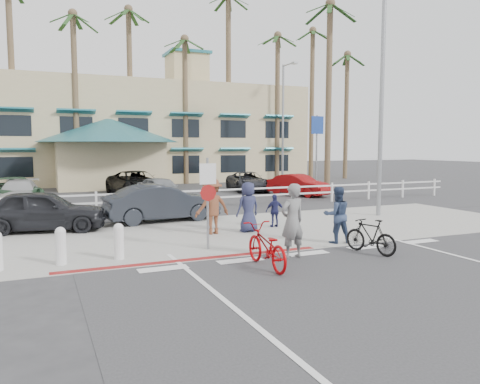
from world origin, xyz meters
name	(u,v)px	position (x,y,z in m)	size (l,w,h in m)	color
ground	(320,259)	(0.00, 0.00, 0.00)	(140.00, 140.00, 0.00)	#333335
bike_path	(370,279)	(0.00, -2.00, 0.00)	(12.00, 16.00, 0.01)	#333335
sidewalk_plaza	(248,230)	(0.00, 4.50, 0.01)	(22.00, 7.00, 0.01)	gray
cross_street	(209,215)	(0.00, 8.50, 0.00)	(40.00, 5.00, 0.01)	#333335
parking_lot	(157,194)	(0.00, 18.00, 0.00)	(50.00, 16.00, 0.01)	#333335
curb_red	(195,259)	(-3.00, 1.20, 0.01)	(7.00, 0.25, 0.02)	maroon
rail_fence	(205,198)	(0.50, 10.50, 0.50)	(29.40, 0.16, 1.00)	silver
building	(143,115)	(2.00, 31.00, 5.65)	(28.00, 16.00, 11.30)	#CBB98A
sign_post	(208,199)	(-2.30, 2.20, 1.45)	(0.50, 0.10, 2.90)	gray
bollard_0	(119,241)	(-4.80, 2.00, 0.47)	(0.26, 0.26, 0.95)	silver
bollard_1	(61,246)	(-6.20, 2.00, 0.47)	(0.26, 0.26, 0.95)	silver
streetlight_0	(381,108)	(6.50, 5.50, 4.50)	(0.60, 2.00, 9.00)	gray
streetlight_1	(283,124)	(12.00, 24.00, 4.75)	(0.60, 2.00, 9.50)	gray
info_sign	(317,148)	(14.00, 22.00, 2.80)	(1.20, 0.16, 5.60)	navy
palm_2	(12,72)	(-8.00, 26.00, 8.00)	(4.00, 4.00, 16.00)	#1A3B16
palm_3	(75,88)	(-4.00, 25.00, 7.00)	(4.00, 4.00, 14.00)	#1A3B16
palm_4	(130,85)	(0.00, 26.00, 7.50)	(4.00, 4.00, 15.00)	#1A3B16
palm_5	(185,99)	(4.00, 25.00, 6.50)	(4.00, 4.00, 13.00)	#1A3B16
palm_6	(228,78)	(8.00, 26.00, 8.50)	(4.00, 4.00, 17.00)	#1A3B16
palm_7	(277,97)	(12.00, 25.00, 7.00)	(4.00, 4.00, 14.00)	#1A3B16
palm_8	(312,94)	(16.00, 26.00, 7.50)	(4.00, 4.00, 15.00)	#1A3B16
palm_9	(346,106)	(19.00, 25.00, 6.50)	(4.00, 4.00, 13.00)	#1A3B16
palm_11	(329,83)	(11.00, 16.00, 7.00)	(4.00, 4.00, 14.00)	#1A3B16
bike_red	(266,246)	(-1.69, -0.25, 0.53)	(0.70, 2.01, 1.05)	#9E0306
rider_red	(292,221)	(-0.63, 0.35, 0.98)	(0.72, 0.47, 1.96)	slate
bike_black	(370,236)	(1.59, -0.04, 0.48)	(0.45, 1.60, 0.96)	black
rider_black	(337,215)	(1.57, 1.49, 0.86)	(0.83, 0.65, 1.71)	navy
pedestrian_a	(212,206)	(-1.38, 4.36, 0.93)	(1.20, 0.69, 1.87)	brown
pedestrian_child	(275,211)	(1.15, 4.70, 0.60)	(0.70, 0.29, 1.20)	navy
pedestrian_b	(248,207)	(-0.13, 4.22, 0.86)	(0.84, 0.54, 1.71)	#242747
car_white_sedan	(162,203)	(-2.27, 7.65, 0.72)	(1.53, 4.38, 1.44)	black
car_red_compact	(42,211)	(-6.55, 7.16, 0.72)	(1.70, 4.22, 1.44)	black
lot_car_0	(13,191)	(-7.79, 15.44, 0.69)	(2.31, 5.00, 1.39)	#26472D
lot_car_1	(19,194)	(-7.52, 14.62, 0.64)	(1.79, 4.41, 1.28)	#A4A5A6
lot_car_2	(161,190)	(-0.80, 13.74, 0.67)	(1.57, 3.91, 1.33)	gray
lot_car_3	(299,185)	(7.47, 13.73, 0.64)	(1.35, 3.86, 1.27)	maroon
lot_car_5	(248,182)	(5.91, 17.54, 0.62)	(2.07, 4.50, 1.25)	#24262B
lot_car_6	(137,183)	(-1.31, 17.52, 0.73)	(2.43, 5.27, 1.46)	black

